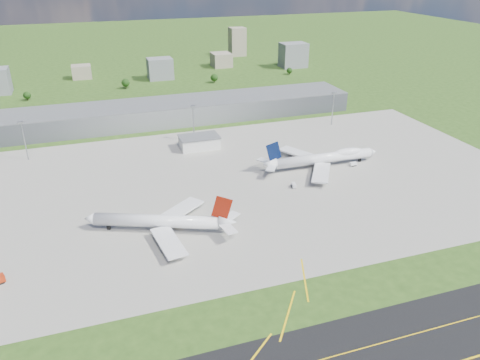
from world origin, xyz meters
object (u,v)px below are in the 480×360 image
object	(u,v)px
tug_yellow	(179,225)
van_white_far	(353,164)
airliner_red_twin	(162,222)
airliner_blue_quad	(324,158)
van_white_near	(294,185)

from	to	relation	value
tug_yellow	van_white_far	size ratio (longest dim) A/B	0.79
airliner_red_twin	van_white_far	xyz separation A→B (m)	(126.84, 39.08, -4.15)
airliner_blue_quad	tug_yellow	distance (m)	108.99
airliner_blue_quad	tug_yellow	size ratio (longest dim) A/B	21.28
airliner_red_twin	van_white_near	size ratio (longest dim) A/B	13.80
airliner_red_twin	airliner_blue_quad	xyz separation A→B (m)	(108.68, 44.52, 0.29)
airliner_red_twin	van_white_far	world-z (taller)	airliner_red_twin
airliner_blue_quad	van_white_near	bearing A→B (deg)	-143.31
tug_yellow	van_white_near	size ratio (longest dim) A/B	0.72
van_white_far	tug_yellow	bearing A→B (deg)	-166.71
tug_yellow	van_white_far	bearing A→B (deg)	-0.02
van_white_near	tug_yellow	bearing A→B (deg)	120.59
van_white_near	airliner_red_twin	bearing A→B (deg)	120.38
airliner_blue_quad	van_white_far	xyz separation A→B (m)	(18.16, -5.45, -4.44)
airliner_blue_quad	van_white_far	bearing A→B (deg)	-15.40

